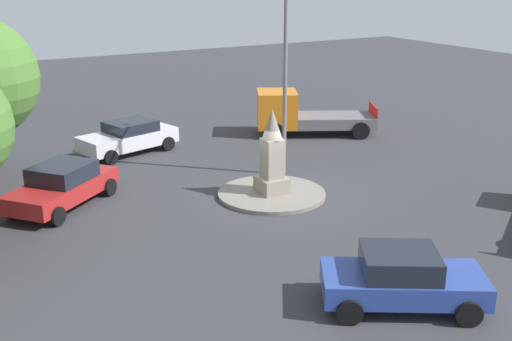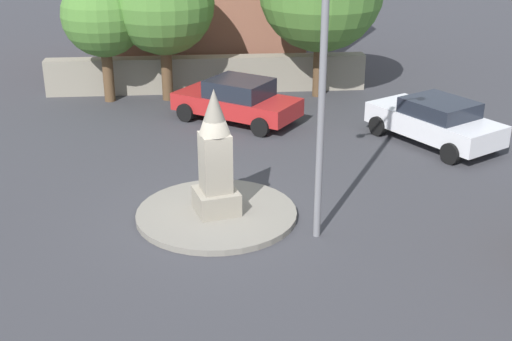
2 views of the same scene
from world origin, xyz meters
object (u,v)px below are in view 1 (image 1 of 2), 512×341
(car_white_passing, at_px, (129,137))
(truck_orange_near_island, at_px, (301,114))
(monument, at_px, (272,155))
(car_red_waiting, at_px, (62,185))
(streetlamp, at_px, (285,57))
(car_blue_parked_left, at_px, (402,279))

(car_white_passing, xyz_separation_m, truck_orange_near_island, (-1.03, -8.53, 0.26))
(monument, height_order, truck_orange_near_island, monument)
(truck_orange_near_island, bearing_deg, car_red_waiting, 108.13)
(streetlamp, height_order, car_white_passing, streetlamp)
(car_red_waiting, bearing_deg, car_white_passing, -38.63)
(streetlamp, distance_m, car_red_waiting, 9.49)
(streetlamp, bearing_deg, car_red_waiting, 84.43)
(streetlamp, height_order, truck_orange_near_island, streetlamp)
(car_blue_parked_left, relative_size, truck_orange_near_island, 0.70)
(car_red_waiting, xyz_separation_m, car_blue_parked_left, (-11.05, -5.62, -0.01))
(car_red_waiting, bearing_deg, monument, -111.88)
(car_white_passing, bearing_deg, monument, -161.05)
(car_white_passing, distance_m, truck_orange_near_island, 8.60)
(car_red_waiting, relative_size, car_blue_parked_left, 1.05)
(car_white_passing, height_order, truck_orange_near_island, truck_orange_near_island)
(monument, relative_size, streetlamp, 0.39)
(car_white_passing, bearing_deg, streetlamp, -143.56)
(car_red_waiting, bearing_deg, streetlamp, -95.57)
(monument, xyz_separation_m, car_blue_parked_left, (-8.29, 1.25, -0.79))
(monument, xyz_separation_m, car_red_waiting, (2.76, 6.87, -0.78))
(streetlamp, relative_size, car_blue_parked_left, 1.85)
(car_red_waiting, distance_m, car_white_passing, 6.63)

